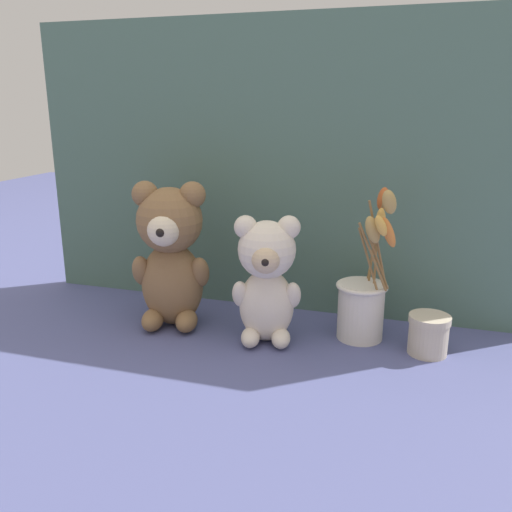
{
  "coord_description": "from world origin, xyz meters",
  "views": [
    {
      "loc": [
        0.3,
        -0.93,
        0.44
      ],
      "look_at": [
        0.0,
        0.02,
        0.16
      ],
      "focal_mm": 38.0,
      "sensor_mm": 36.0,
      "label": 1
    }
  ],
  "objects_px": {
    "flower_vase": "(363,297)",
    "decorative_tin_tall": "(428,334)",
    "teddy_bear_large": "(171,252)",
    "teddy_bear_medium": "(267,278)"
  },
  "relations": [
    {
      "from": "decorative_tin_tall",
      "to": "teddy_bear_medium",
      "type": "bearing_deg",
      "value": -173.5
    },
    {
      "from": "teddy_bear_medium",
      "to": "decorative_tin_tall",
      "type": "distance_m",
      "value": 0.31
    },
    {
      "from": "teddy_bear_large",
      "to": "decorative_tin_tall",
      "type": "distance_m",
      "value": 0.51
    },
    {
      "from": "teddy_bear_medium",
      "to": "decorative_tin_tall",
      "type": "xyz_separation_m",
      "value": [
        0.3,
        0.03,
        -0.09
      ]
    },
    {
      "from": "teddy_bear_large",
      "to": "teddy_bear_medium",
      "type": "relative_size",
      "value": 1.21
    },
    {
      "from": "teddy_bear_large",
      "to": "teddy_bear_medium",
      "type": "height_order",
      "value": "teddy_bear_large"
    },
    {
      "from": "flower_vase",
      "to": "decorative_tin_tall",
      "type": "distance_m",
      "value": 0.13
    },
    {
      "from": "flower_vase",
      "to": "decorative_tin_tall",
      "type": "height_order",
      "value": "flower_vase"
    },
    {
      "from": "teddy_bear_large",
      "to": "flower_vase",
      "type": "bearing_deg",
      "value": 6.44
    },
    {
      "from": "teddy_bear_medium",
      "to": "flower_vase",
      "type": "relative_size",
      "value": 0.81
    }
  ]
}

